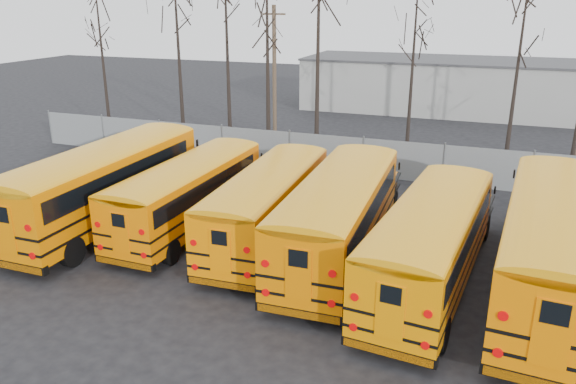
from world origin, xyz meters
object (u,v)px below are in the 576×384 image
at_px(bus_e, 433,236).
at_px(utility_pole_left, 274,71).
at_px(bus_d, 341,208).
at_px(bus_a, 108,178).
at_px(bus_b, 191,188).
at_px(bus_c, 270,199).
at_px(bus_f, 554,238).

distance_m(bus_e, utility_pole_left, 21.45).
bearing_deg(bus_e, utility_pole_left, 130.47).
bearing_deg(bus_d, bus_a, 179.57).
xyz_separation_m(bus_b, bus_c, (3.39, -0.12, 0.01)).
bearing_deg(utility_pole_left, bus_c, -74.35).
bearing_deg(bus_b, bus_e, -8.94).
distance_m(bus_a, bus_b, 3.41).
height_order(bus_b, bus_c, bus_c).
bearing_deg(bus_f, bus_d, 179.27).
bearing_deg(bus_a, bus_c, 5.66).
xyz_separation_m(bus_a, bus_b, (3.31, 0.77, -0.28)).
distance_m(bus_f, utility_pole_left, 23.14).
relative_size(bus_a, utility_pole_left, 1.41).
bearing_deg(utility_pole_left, bus_b, -85.60).
relative_size(bus_b, bus_f, 0.84).
xyz_separation_m(bus_a, utility_pole_left, (0.62, 16.54, 2.35)).
distance_m(bus_b, utility_pole_left, 16.22).
relative_size(bus_c, utility_pole_left, 1.23).
bearing_deg(bus_f, bus_b, 179.15).
relative_size(bus_b, bus_e, 0.94).
relative_size(bus_a, bus_c, 1.15).
bearing_deg(utility_pole_left, bus_d, -66.69).
xyz_separation_m(bus_d, bus_e, (3.24, -1.15, -0.08)).
distance_m(bus_b, bus_d, 6.25).
distance_m(bus_d, utility_pole_left, 18.78).
height_order(bus_d, bus_f, bus_f).
relative_size(bus_a, bus_e, 1.10).
xyz_separation_m(bus_c, bus_f, (9.52, -1.02, 0.29)).
height_order(bus_c, utility_pole_left, utility_pole_left).
xyz_separation_m(bus_b, bus_d, (6.22, -0.57, 0.16)).
relative_size(bus_d, bus_f, 0.92).
height_order(bus_e, utility_pole_left, utility_pole_left).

